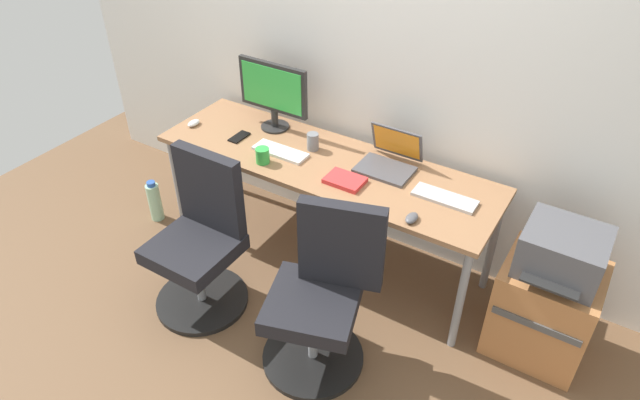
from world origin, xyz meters
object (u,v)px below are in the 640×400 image
Objects in this scene: office_chair_left at (201,242)px; open_laptop at (390,158)px; printer at (563,252)px; coffee_mug at (263,156)px; desktop_monitor at (273,91)px; water_bottle_on_floor at (155,201)px; office_chair_right at (322,297)px; side_cabinet at (543,309)px.

office_chair_left is 3.03× the size of open_laptop.
coffee_mug is (-1.65, -0.17, 0.09)m from printer.
open_laptop reaches higher than printer.
printer is at bearing 20.56° from office_chair_left.
coffee_mug is at bearing -64.02° from desktop_monitor.
water_bottle_on_floor is at bearing 154.90° from office_chair_left.
printer is at bearing 34.74° from office_chair_right.
desktop_monitor reaches higher than printer.
office_chair_right is 2.35× the size of printer.
office_chair_right is at bearing -145.26° from printer.
side_cabinet is 1.78× the size of water_bottle_on_floor.
coffee_mug is at bearing -173.96° from printer.
office_chair_left and office_chair_right have the same top height.
coffee_mug is (-1.65, -0.18, 0.49)m from side_cabinet.
office_chair_left is 1.88m from printer.
printer is 1.87m from desktop_monitor.
office_chair_right reaches higher than water_bottle_on_floor.
open_laptop is 3.37× the size of coffee_mug.
side_cabinet is 1.14m from open_laptop.
office_chair_right is 1.35m from desktop_monitor.
side_cabinet is 1.78× the size of open_laptop.
desktop_monitor is at bearing 115.98° from coffee_mug.
office_chair_right reaches higher than open_laptop.
side_cabinet is 1.73m from coffee_mug.
water_bottle_on_floor is 1.19m from desktop_monitor.
water_bottle_on_floor is (-2.55, -0.28, -0.53)m from printer.
desktop_monitor is (0.72, 0.47, 0.82)m from water_bottle_on_floor.
open_laptop reaches higher than water_bottle_on_floor.
desktop_monitor reaches higher than side_cabinet.
office_chair_right is 0.90m from open_laptop.
office_chair_left reaches higher than coffee_mug.
desktop_monitor reaches higher than open_laptop.
office_chair_right is at bearing -44.08° from desktop_monitor.
desktop_monitor is at bearing 178.35° from open_laptop.
open_laptop is at bearing 48.53° from office_chair_left.
office_chair_left is 1.02m from desktop_monitor.
water_bottle_on_floor is at bearing -163.69° from open_laptop.
open_laptop is at bearing 16.31° from water_bottle_on_floor.
open_laptop reaches higher than side_cabinet.
side_cabinet is 2.57m from water_bottle_on_floor.
water_bottle_on_floor is 1.00× the size of open_laptop.
water_bottle_on_floor is at bearing -173.81° from printer.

